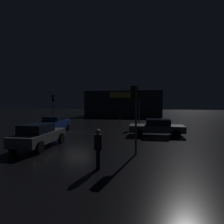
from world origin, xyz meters
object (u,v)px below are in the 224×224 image
at_px(pedestrian, 98,146).
at_px(traffic_signal_cross_left, 53,103).
at_px(car_near, 157,127).
at_px(car_crossing, 39,135).
at_px(store_building, 125,104).
at_px(car_far, 54,124).
at_px(traffic_signal_opposite, 139,102).
at_px(traffic_signal_main, 135,103).

bearing_deg(pedestrian, traffic_signal_cross_left, 124.30).
bearing_deg(car_near, car_crossing, -141.85).
xyz_separation_m(traffic_signal_cross_left, pedestrian, (10.59, -15.53, -1.75)).
relative_size(traffic_signal_cross_left, car_near, 0.83).
bearing_deg(store_building, car_far, -98.40).
relative_size(car_far, car_crossing, 0.95).
height_order(car_near, car_far, car_far).
height_order(car_crossing, pedestrian, pedestrian).
relative_size(store_building, car_crossing, 3.52).
xyz_separation_m(store_building, traffic_signal_opposite, (4.21, -19.37, 0.37)).
bearing_deg(store_building, car_near, -76.28).
relative_size(traffic_signal_main, car_near, 0.82).
height_order(store_building, car_near, store_building).
xyz_separation_m(car_far, car_crossing, (2.34, -6.24, 0.03)).
distance_m(traffic_signal_opposite, pedestrian, 15.07).
bearing_deg(car_crossing, traffic_signal_main, -3.04).
height_order(traffic_signal_opposite, car_far, traffic_signal_opposite).
xyz_separation_m(traffic_signal_main, traffic_signal_cross_left, (-11.92, 12.78, -0.07)).
height_order(traffic_signal_main, car_far, traffic_signal_main).
relative_size(traffic_signal_opposite, car_far, 1.01).
xyz_separation_m(traffic_signal_main, car_crossing, (-6.13, 0.33, -2.05)).
bearing_deg(store_building, traffic_signal_opposite, -77.74).
bearing_deg(traffic_signal_main, traffic_signal_cross_left, 133.00).
xyz_separation_m(traffic_signal_cross_left, car_crossing, (5.79, -12.46, -1.97)).
bearing_deg(car_crossing, car_far, 110.52).
distance_m(traffic_signal_main, traffic_signal_cross_left, 17.48).
bearing_deg(traffic_signal_main, pedestrian, -115.91).
bearing_deg(car_near, traffic_signal_main, -102.62).
distance_m(car_near, car_far, 9.87).
distance_m(traffic_signal_cross_left, pedestrian, 18.87).
relative_size(car_near, car_crossing, 1.05).
relative_size(store_building, pedestrian, 8.96).
xyz_separation_m(car_near, car_far, (-9.87, 0.33, 0.02)).
bearing_deg(car_crossing, traffic_signal_opposite, 64.87).
xyz_separation_m(traffic_signal_opposite, pedestrian, (-0.76, -14.92, -1.94)).
distance_m(car_near, pedestrian, 9.39).
height_order(traffic_signal_opposite, pedestrian, traffic_signal_opposite).
xyz_separation_m(store_building, car_crossing, (-1.35, -31.23, -1.80)).
bearing_deg(pedestrian, car_far, 127.48).
bearing_deg(traffic_signal_cross_left, car_far, -60.96).
bearing_deg(car_crossing, car_near, 38.15).
bearing_deg(traffic_signal_cross_left, traffic_signal_opposite, -3.03).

